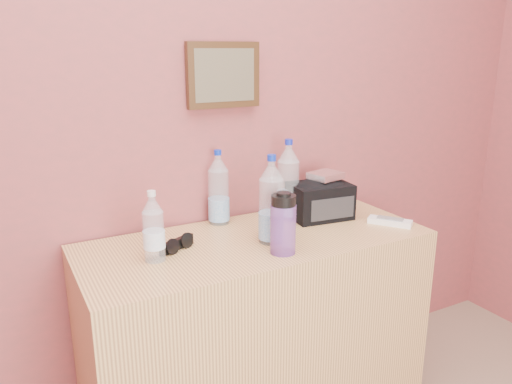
% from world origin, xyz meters
% --- Properties ---
extents(picture_frame, '(0.30, 0.03, 0.25)m').
position_xyz_m(picture_frame, '(0.35, 1.98, 1.40)').
color(picture_frame, '#382311').
rests_on(picture_frame, room_shell).
extents(dresser, '(1.31, 0.54, 0.82)m').
position_xyz_m(dresser, '(0.35, 1.71, 0.41)').
color(dresser, tan).
rests_on(dresser, ground).
extents(pet_large_b, '(0.08, 0.08, 0.30)m').
position_xyz_m(pet_large_b, '(0.30, 1.93, 0.95)').
color(pet_large_b, white).
rests_on(pet_large_b, dresser).
extents(pet_large_c, '(0.09, 0.09, 0.33)m').
position_xyz_m(pet_large_c, '(0.58, 1.86, 0.96)').
color(pet_large_c, silver).
rests_on(pet_large_c, dresser).
extents(pet_large_d, '(0.09, 0.09, 0.33)m').
position_xyz_m(pet_large_d, '(0.38, 1.65, 0.96)').
color(pet_large_d, silver).
rests_on(pet_large_d, dresser).
extents(pet_small, '(0.07, 0.07, 0.24)m').
position_xyz_m(pet_small, '(-0.04, 1.69, 0.92)').
color(pet_small, silver).
rests_on(pet_small, dresser).
extents(nalgene_bottle, '(0.09, 0.09, 0.22)m').
position_xyz_m(nalgene_bottle, '(0.37, 1.55, 0.92)').
color(nalgene_bottle, purple).
rests_on(nalgene_bottle, dresser).
extents(sunglasses, '(0.16, 0.12, 0.04)m').
position_xyz_m(sunglasses, '(0.05, 1.75, 0.84)').
color(sunglasses, black).
rests_on(sunglasses, dresser).
extents(ac_remote, '(0.14, 0.17, 0.02)m').
position_xyz_m(ac_remote, '(0.90, 1.59, 0.83)').
color(ac_remote, white).
rests_on(ac_remote, dresser).
extents(toiletry_bag, '(0.26, 0.20, 0.17)m').
position_xyz_m(toiletry_bag, '(0.70, 1.80, 0.90)').
color(toiletry_bag, '#232425').
rests_on(toiletry_bag, dresser).
extents(foil_packet, '(0.15, 0.13, 0.03)m').
position_xyz_m(foil_packet, '(0.73, 1.80, 0.99)').
color(foil_packet, white).
rests_on(foil_packet, toiletry_bag).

